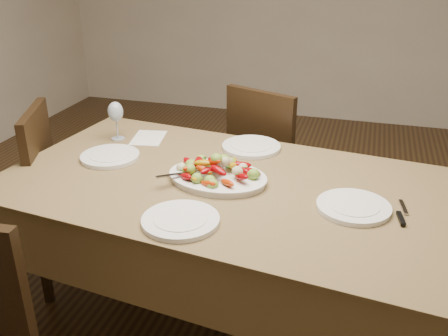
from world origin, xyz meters
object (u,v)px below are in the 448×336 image
object	(u,v)px
dining_table	(224,258)
chair_left	(7,203)
serving_platter	(218,179)
plate_right	(354,207)
chair_far	(276,163)
wine_glass	(116,120)
plate_left	(110,157)
plate_far	(251,147)
plate_near	(181,220)

from	to	relation	value
dining_table	chair_left	size ratio (longest dim) A/B	1.94
serving_platter	plate_right	world-z (taller)	serving_platter
chair_far	wine_glass	distance (m)	0.99
dining_table	plate_left	size ratio (longest dim) A/B	6.92
serving_platter	plate_far	xyz separation A→B (m)	(0.05, 0.38, -0.00)
chair_left	serving_platter	distance (m)	1.15
chair_left	plate_near	bearing A→B (deg)	48.33
chair_left	dining_table	bearing A→B (deg)	66.62
plate_far	wine_glass	xyz separation A→B (m)	(-0.67, -0.07, 0.09)
chair_far	chair_left	distance (m)	1.47
plate_left	plate_right	distance (m)	1.10
dining_table	chair_left	bearing A→B (deg)	178.99
chair_left	wine_glass	size ratio (longest dim) A/B	4.64
plate_right	wine_glass	size ratio (longest dim) A/B	1.33
chair_left	plate_near	size ratio (longest dim) A/B	3.44
serving_platter	plate_left	world-z (taller)	serving_platter
chair_left	serving_platter	xyz separation A→B (m)	(1.11, -0.02, 0.30)
chair_left	plate_right	xyz separation A→B (m)	(1.66, -0.11, 0.29)
plate_right	plate_near	distance (m)	0.64
wine_glass	plate_far	bearing A→B (deg)	5.70
serving_platter	plate_left	distance (m)	0.55
dining_table	plate_right	bearing A→B (deg)	-9.27
chair_far	plate_far	distance (m)	0.59
plate_right	wine_glass	distance (m)	1.24
chair_left	plate_left	bearing A→B (deg)	74.14
plate_right	dining_table	bearing A→B (deg)	170.73
plate_near	serving_platter	bearing A→B (deg)	85.77
dining_table	plate_near	bearing A→B (deg)	-98.41
plate_left	plate_near	size ratio (longest dim) A/B	0.96
plate_far	plate_near	world-z (taller)	same
dining_table	plate_far	xyz separation A→B (m)	(0.02, 0.38, 0.39)
chair_left	chair_far	bearing A→B (deg)	103.64
plate_left	wine_glass	xyz separation A→B (m)	(-0.08, 0.23, 0.09)
plate_far	plate_near	xyz separation A→B (m)	(-0.08, -0.74, 0.00)
dining_table	plate_near	size ratio (longest dim) A/B	6.67
plate_near	chair_left	bearing A→B (deg)	160.71
dining_table	chair_left	distance (m)	1.14
plate_right	plate_near	world-z (taller)	same
dining_table	serving_platter	world-z (taller)	serving_platter
plate_near	wine_glass	bearing A→B (deg)	131.44
chair_far	wine_glass	size ratio (longest dim) A/B	4.64
dining_table	wine_glass	size ratio (longest dim) A/B	8.98
plate_far	plate_near	size ratio (longest dim) A/B	1.01
chair_far	plate_far	xyz separation A→B (m)	(-0.04, -0.51, 0.29)
chair_far	plate_left	xyz separation A→B (m)	(-0.63, -0.80, 0.29)
dining_table	plate_right	size ratio (longest dim) A/B	6.76
serving_platter	plate_right	xyz separation A→B (m)	(0.55, -0.08, -0.00)
chair_left	plate_left	xyz separation A→B (m)	(0.57, 0.06, 0.29)
plate_right	wine_glass	bearing A→B (deg)	161.16
serving_platter	wine_glass	distance (m)	0.70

